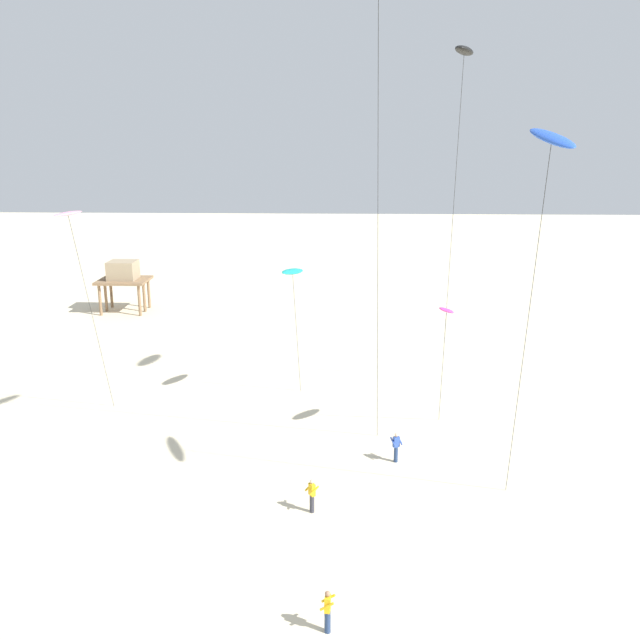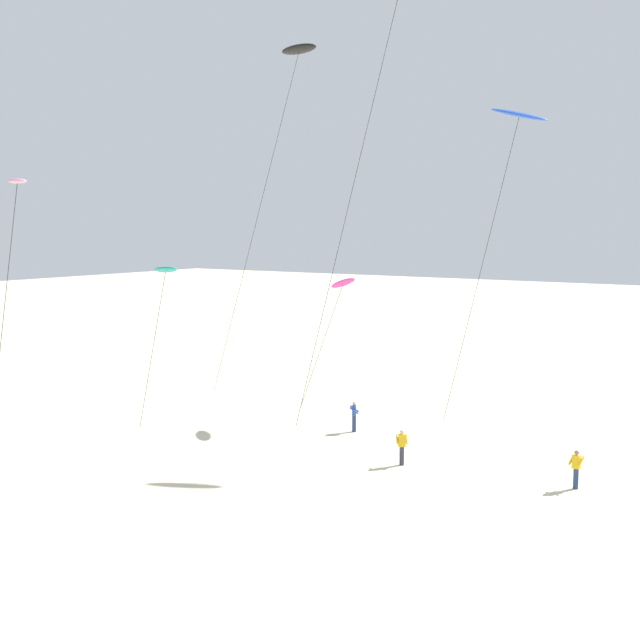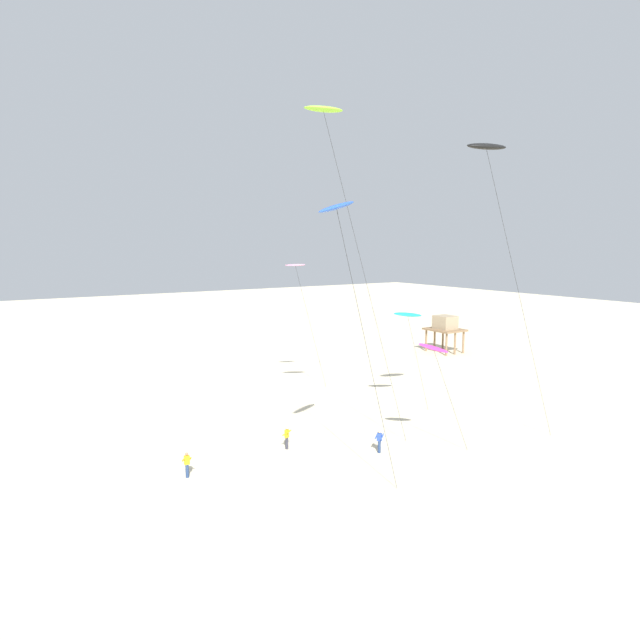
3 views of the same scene
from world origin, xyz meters
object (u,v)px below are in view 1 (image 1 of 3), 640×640
(kite_teal, at_px, (293,272))
(kite_flyer_middle, at_px, (328,610))
(kite_magenta, at_px, (447,311))
(kite_black, at_px, (464,53))
(kite_flyer_nearest, at_px, (396,447))
(kite_flyer_furthest, at_px, (312,495))
(kite_pink, at_px, (69,218))
(stilt_house, at_px, (123,275))
(kite_blue, at_px, (551,142))

(kite_teal, xyz_separation_m, kite_flyer_middle, (2.73, -20.92, -7.88))
(kite_magenta, bearing_deg, kite_black, 77.53)
(kite_flyer_nearest, distance_m, kite_flyer_furthest, 6.71)
(kite_pink, distance_m, kite_flyer_furthest, 20.21)
(kite_black, height_order, kite_flyer_nearest, kite_black)
(kite_magenta, relative_size, kite_flyer_middle, 4.98)
(kite_magenta, bearing_deg, kite_pink, 176.26)
(kite_magenta, relative_size, stilt_house, 1.63)
(kite_flyer_nearest, bearing_deg, kite_black, 60.06)
(kite_flyer_nearest, xyz_separation_m, stilt_house, (-24.61, 31.38, 2.81))
(kite_teal, relative_size, stilt_house, 1.79)
(kite_flyer_nearest, bearing_deg, kite_flyer_furthest, -129.32)
(kite_black, bearing_deg, kite_pink, -174.05)
(kite_black, xyz_separation_m, kite_blue, (1.26, -13.10, -4.54))
(kite_pink, bearing_deg, kite_magenta, -3.74)
(kite_flyer_furthest, bearing_deg, kite_magenta, 47.74)
(kite_flyer_nearest, height_order, stilt_house, stilt_house)
(stilt_house, bearing_deg, kite_flyer_furthest, -60.90)
(kite_flyer_nearest, xyz_separation_m, kite_flyer_furthest, (-4.25, -5.19, 0.00))
(kite_flyer_furthest, bearing_deg, kite_blue, -11.55)
(kite_pink, bearing_deg, kite_flyer_nearest, -11.90)
(kite_blue, relative_size, kite_flyer_furthest, 10.39)
(kite_magenta, distance_m, kite_flyer_middle, 17.98)
(kite_flyer_middle, bearing_deg, kite_black, 70.36)
(stilt_house, bearing_deg, kite_teal, -51.71)
(kite_black, distance_m, stilt_house, 41.69)
(kite_flyer_nearest, relative_size, stilt_house, 0.33)
(kite_magenta, height_order, stilt_house, kite_magenta)
(kite_black, xyz_separation_m, kite_flyer_middle, (-6.82, -19.11, -20.34))
(kite_black, height_order, kite_blue, kite_black)
(kite_pink, relative_size, kite_flyer_middle, 7.74)
(stilt_house, bearing_deg, kite_flyer_middle, -64.40)
(kite_magenta, distance_m, stilt_house, 39.98)
(kite_flyer_middle, bearing_deg, kite_magenta, 68.77)
(kite_pink, relative_size, kite_teal, 1.41)
(kite_teal, height_order, kite_flyer_furthest, kite_teal)
(kite_blue, height_order, kite_flyer_middle, kite_blue)
(kite_blue, xyz_separation_m, stilt_house, (-29.36, 38.41, -12.98))
(kite_flyer_nearest, bearing_deg, kite_flyer_middle, -104.30)
(kite_flyer_middle, height_order, kite_flyer_furthest, same)
(kite_magenta, relative_size, kite_flyer_furthest, 4.98)
(kite_blue, bearing_deg, kite_pink, 154.61)
(kite_teal, xyz_separation_m, kite_flyer_furthest, (1.81, -13.07, -7.88))
(kite_teal, relative_size, kite_flyer_nearest, 5.47)
(stilt_house, bearing_deg, kite_black, -42.01)
(kite_blue, distance_m, kite_flyer_middle, 18.73)
(kite_flyer_furthest, relative_size, stilt_house, 0.33)
(kite_pink, distance_m, kite_flyer_nearest, 21.85)
(kite_magenta, height_order, kite_flyer_furthest, kite_magenta)
(kite_blue, xyz_separation_m, kite_flyer_furthest, (-9.00, 1.84, -15.79))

